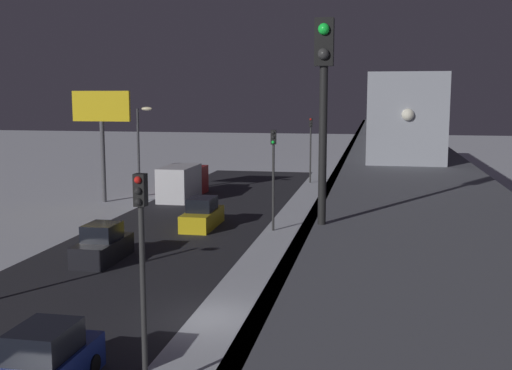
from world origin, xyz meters
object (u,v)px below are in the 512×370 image
subway_train (391,106)px  commercial_billboard (102,117)px  traffic_light_mid (273,165)px  traffic_light_far (311,140)px  sedan_yellow_2 (202,215)px  sedan_blue (45,366)px  sedan_black (103,246)px  rail_signal (324,86)px  traffic_light_near (142,252)px  box_truck (183,182)px

subway_train → commercial_billboard: (22.60, 3.96, -0.92)m
traffic_light_mid → traffic_light_far: bearing=-90.0°
sedan_yellow_2 → traffic_light_mid: size_ratio=0.74×
commercial_billboard → sedan_blue: bearing=111.6°
sedan_black → traffic_light_mid: size_ratio=0.65×
rail_signal → traffic_light_near: rail_signal is taller
subway_train → traffic_light_near: (7.40, 34.77, -3.55)m
sedan_blue → traffic_light_far: (-2.90, -45.52, 3.41)m
sedan_blue → box_truck: (6.60, -34.19, 0.56)m
traffic_light_near → sedan_yellow_2: bearing=-78.3°
traffic_light_far → subway_train: bearing=125.4°
subway_train → box_truck: bearing=3.1°
rail_signal → sedan_black: bearing=-53.7°
sedan_blue → sedan_black: size_ratio=1.01×
sedan_blue → traffic_light_mid: bearing=82.8°
sedan_black → traffic_light_near: (-7.50, 13.62, 3.40)m
traffic_light_near → box_truck: bearing=-74.3°
subway_train → box_truck: 18.09m
sedan_blue → sedan_black: same height
commercial_billboard → box_truck: bearing=-152.0°
traffic_light_far → commercial_billboard: size_ratio=0.72×
sedan_blue → commercial_billboard: 34.04m
sedan_black → traffic_light_mid: 12.17m
subway_train → box_truck: subway_train is taller
rail_signal → traffic_light_far: rail_signal is taller
sedan_black → sedan_blue: bearing=108.2°
box_truck → commercial_billboard: (5.71, 3.03, 5.48)m
commercial_billboard → traffic_light_mid: bearing=151.6°
sedan_black → traffic_light_near: traffic_light_near is taller
sedan_yellow_2 → box_truck: box_truck is taller
subway_train → traffic_light_near: bearing=78.0°
sedan_blue → traffic_light_mid: traffic_light_mid is taller
sedan_yellow_2 → rail_signal: bearing=-69.4°
rail_signal → sedan_black: 23.00m
box_truck → commercial_billboard: commercial_billboard is taller
rail_signal → traffic_light_mid: 27.28m
traffic_light_mid → rail_signal: bearing=101.3°
box_truck → traffic_light_near: size_ratio=1.16×
rail_signal → traffic_light_mid: size_ratio=0.62×
subway_train → sedan_blue: bearing=73.7°
subway_train → sedan_black: subway_train is taller
subway_train → rail_signal: (2.11, 38.57, 0.95)m
sedan_black → traffic_light_far: size_ratio=0.65×
rail_signal → box_truck: 41.10m
rail_signal → traffic_light_mid: rail_signal is taller
sedan_yellow_2 → sedan_black: (2.80, 9.08, 0.00)m
traffic_light_mid → commercial_billboard: (15.21, -8.23, 2.63)m
sedan_yellow_2 → commercial_billboard: bearing=142.3°
sedan_black → box_truck: bearing=-84.4°
traffic_light_near → traffic_light_mid: size_ratio=1.00×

